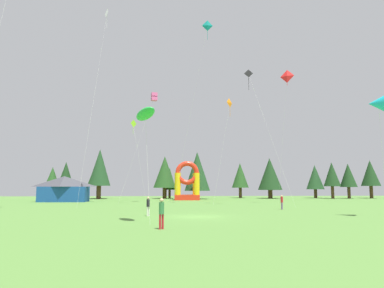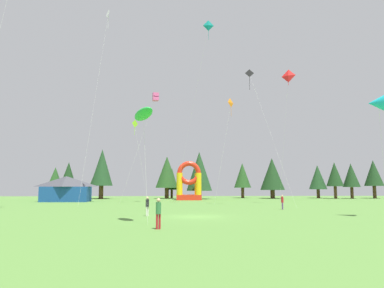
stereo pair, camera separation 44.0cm
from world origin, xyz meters
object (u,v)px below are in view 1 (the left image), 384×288
at_px(kite_black_diamond, 249,76).
at_px(kite_pink_box, 154,97).
at_px(inflatable_blue_arch, 187,185).
at_px(kite_cyan_delta, 378,104).
at_px(person_left_edge, 282,201).
at_px(kite_teal_diamond, 207,28).
at_px(kite_orange_diamond, 230,104).
at_px(festival_tent, 64,189).
at_px(person_near_camera, 161,211).
at_px(person_far_side, 148,205).
at_px(kite_lime_diamond, 133,125).
at_px(kite_red_diamond, 287,77).
at_px(kite_white_diamond, 107,16).
at_px(kite_green_parafoil, 145,114).

xyz_separation_m(kite_black_diamond, kite_pink_box, (-12.92, 8.96, -0.73)).
xyz_separation_m(kite_black_diamond, inflatable_blue_arch, (-7.34, 19.43, -14.25)).
height_order(kite_cyan_delta, person_left_edge, kite_cyan_delta).
bearing_deg(kite_black_diamond, kite_teal_diamond, 150.25).
xyz_separation_m(kite_orange_diamond, festival_tent, (-25.31, 10.41, -11.84)).
xyz_separation_m(kite_black_diamond, person_near_camera, (-10.80, -23.94, -15.89)).
bearing_deg(festival_tent, kite_teal_diamond, -25.16).
height_order(person_near_camera, person_left_edge, person_near_camera).
height_order(kite_pink_box, person_left_edge, kite_pink_box).
height_order(person_far_side, person_left_edge, person_far_side).
xyz_separation_m(kite_lime_diamond, person_far_side, (3.77, -22.19, -10.60)).
bearing_deg(kite_black_diamond, kite_cyan_delta, -69.26).
distance_m(kite_lime_diamond, person_far_side, 24.88).
bearing_deg(festival_tent, inflatable_blue_arch, 16.80).
bearing_deg(kite_teal_diamond, kite_orange_diamond, -0.09).
height_order(kite_red_diamond, kite_pink_box, kite_red_diamond).
xyz_separation_m(kite_black_diamond, kite_lime_diamond, (-15.93, 7.47, -5.40)).
bearing_deg(kite_pink_box, kite_lime_diamond, -153.75).
height_order(kite_black_diamond, kite_white_diamond, kite_white_diamond).
xyz_separation_m(kite_green_parafoil, festival_tent, (-15.26, 33.67, -5.56)).
bearing_deg(festival_tent, kite_black_diamond, -26.07).
distance_m(kite_white_diamond, person_near_camera, 38.99).
height_order(kite_white_diamond, person_far_side, kite_white_diamond).
xyz_separation_m(kite_red_diamond, kite_lime_diamond, (-21.88, 4.96, -6.22)).
bearing_deg(kite_green_parafoil, kite_black_diamond, 59.18).
bearing_deg(kite_white_diamond, person_left_edge, -27.27).
xyz_separation_m(kite_green_parafoil, kite_teal_diamond, (6.88, 23.27, 17.37)).
xyz_separation_m(person_near_camera, person_far_side, (-1.36, 9.22, -0.11)).
height_order(kite_red_diamond, kite_white_diamond, kite_white_diamond).
bearing_deg(kite_lime_diamond, kite_teal_diamond, -22.75).
relative_size(kite_lime_diamond, festival_tent, 1.63).
height_order(kite_black_diamond, person_far_side, kite_black_diamond).
height_order(kite_orange_diamond, kite_cyan_delta, kite_orange_diamond).
bearing_deg(kite_lime_diamond, person_far_side, -80.35).
xyz_separation_m(kite_lime_diamond, person_near_camera, (5.13, -31.41, -10.48)).
xyz_separation_m(inflatable_blue_arch, festival_tent, (-20.02, -6.05, -0.67)).
relative_size(person_near_camera, inflatable_blue_arch, 0.26).
relative_size(kite_black_diamond, kite_cyan_delta, 1.74).
bearing_deg(kite_orange_diamond, person_left_edge, -68.94).
bearing_deg(person_left_edge, kite_pink_box, -143.35).
xyz_separation_m(kite_red_diamond, kite_black_diamond, (-5.95, -2.51, -0.81)).
bearing_deg(person_far_side, kite_green_parafoil, -135.44).
xyz_separation_m(kite_black_diamond, kite_cyan_delta, (6.70, -17.68, -7.73)).
relative_size(kite_black_diamond, inflatable_blue_arch, 2.55).
bearing_deg(kite_teal_diamond, person_far_side, -111.39).
bearing_deg(person_left_edge, kite_orange_diamond, -165.04).
bearing_deg(kite_red_diamond, kite_cyan_delta, -87.88).
bearing_deg(kite_green_parafoil, kite_teal_diamond, 73.52).
bearing_deg(person_far_side, festival_tent, 72.44).
distance_m(kite_green_parafoil, kite_lime_diamond, 28.30).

